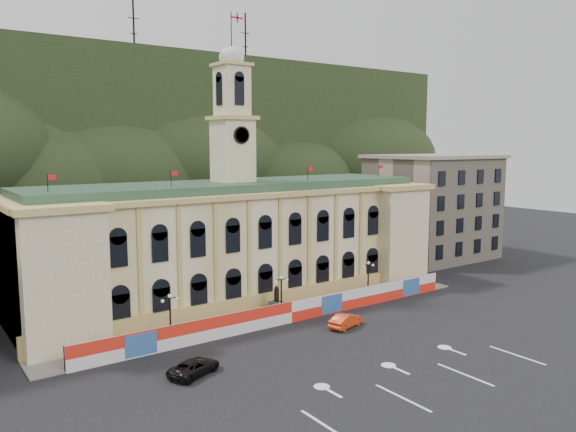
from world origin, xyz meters
TOP-DOWN VIEW (x-y plane):
  - ground at (0.00, 0.00)m, footprint 260.00×260.00m
  - lane_markings at (0.00, -5.00)m, footprint 26.00×10.00m
  - hill_ridge at (0.03, 121.99)m, footprint 230.00×80.00m
  - city_hall at (0.00, 27.63)m, footprint 56.20×17.60m
  - side_building_right at (43.00, 30.93)m, footprint 21.00×17.00m
  - hoarding_fence at (0.06, 15.07)m, footprint 50.00×0.44m
  - pavement at (0.00, 17.75)m, footprint 56.00×5.50m
  - statue at (0.00, 18.00)m, footprint 1.40×1.40m
  - lamp_left at (-14.00, 17.00)m, footprint 1.96×0.44m
  - lamp_center at (0.00, 17.00)m, footprint 1.96×0.44m
  - lamp_right at (14.00, 17.00)m, footprint 1.96×0.44m
  - red_sedan at (4.05, 10.11)m, footprint 4.14×5.62m
  - black_suv at (-15.70, 8.05)m, footprint 5.95×6.83m

SIDE VIEW (x-z plane):
  - ground at x=0.00m, z-range 0.00..0.00m
  - lane_markings at x=0.00m, z-range -0.01..0.01m
  - pavement at x=0.00m, z-range 0.00..0.16m
  - black_suv at x=-15.70m, z-range 0.00..1.44m
  - red_sedan at x=4.05m, z-range 0.00..1.57m
  - statue at x=0.00m, z-range -0.67..3.05m
  - hoarding_fence at x=0.06m, z-range 0.00..2.50m
  - lamp_left at x=-14.00m, z-range 0.50..5.65m
  - lamp_center at x=0.00m, z-range 0.50..5.65m
  - lamp_right at x=14.00m, z-range 0.50..5.65m
  - city_hall at x=0.00m, z-range -10.70..26.40m
  - side_building_right at x=43.00m, z-range 0.03..18.63m
  - hill_ridge at x=0.03m, z-range -12.52..51.48m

